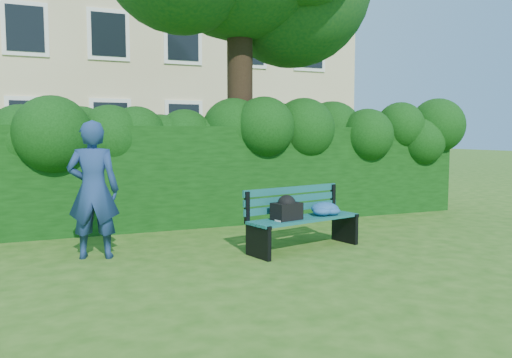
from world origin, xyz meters
name	(u,v)px	position (x,y,z in m)	size (l,w,h in m)	color
ground	(271,245)	(0.00, 0.00, 0.00)	(80.00, 80.00, 0.00)	#275514
apartment_building	(128,25)	(0.00, 13.99, 6.00)	(16.00, 8.08, 12.00)	tan
hedge	(224,175)	(0.00, 2.20, 0.90)	(10.00, 1.00, 1.80)	black
park_bench	(305,215)	(0.36, -0.37, 0.50)	(1.84, 0.97, 0.89)	#0E494A
man_reading	(93,190)	(-2.50, 0.22, 0.92)	(0.67, 0.44, 1.84)	navy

